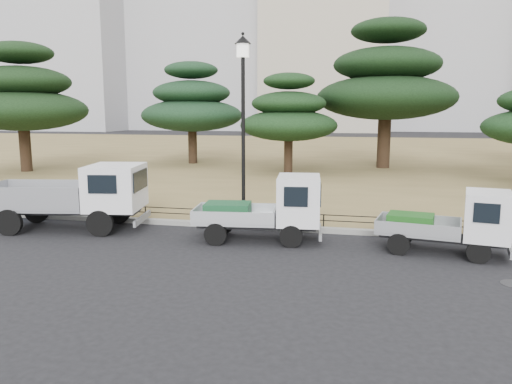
% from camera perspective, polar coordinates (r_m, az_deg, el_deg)
% --- Properties ---
extents(ground, '(220.00, 220.00, 0.00)m').
position_cam_1_polar(ground, '(13.51, -1.86, -6.79)').
color(ground, black).
extents(lawn, '(120.00, 56.00, 0.15)m').
position_cam_1_polar(lawn, '(43.45, 8.24, 4.31)').
color(lawn, olive).
rests_on(lawn, ground).
extents(curb, '(120.00, 0.25, 0.16)m').
position_cam_1_polar(curb, '(15.94, 0.47, -4.00)').
color(curb, gray).
rests_on(curb, ground).
extents(truck_large, '(5.00, 2.66, 2.07)m').
position_cam_1_polar(truck_large, '(16.72, -19.86, -0.18)').
color(truck_large, black).
rests_on(truck_large, ground).
extents(truck_kei_front, '(3.74, 1.92, 1.90)m').
position_cam_1_polar(truck_kei_front, '(14.41, 1.36, -1.89)').
color(truck_kei_front, black).
rests_on(truck_kei_front, ground).
extents(truck_kei_rear, '(3.45, 1.92, 1.71)m').
position_cam_1_polar(truck_kei_rear, '(14.03, 21.57, -3.24)').
color(truck_kei_rear, black).
rests_on(truck_kei_rear, ground).
extents(street_lamp, '(0.53, 0.53, 5.88)m').
position_cam_1_polar(street_lamp, '(15.95, -1.49, 10.67)').
color(street_lamp, black).
rests_on(street_lamp, lawn).
extents(pipe_fence, '(38.00, 0.04, 0.40)m').
position_cam_1_polar(pipe_fence, '(16.00, 0.58, -2.62)').
color(pipe_fence, black).
rests_on(pipe_fence, lawn).
extents(tarp_pile, '(1.51, 1.26, 0.88)m').
position_cam_1_polar(tarp_pile, '(19.41, -23.40, -1.10)').
color(tarp_pile, '#134E98').
rests_on(tarp_pile, lawn).
extents(pine_west_far, '(7.49, 7.49, 7.56)m').
position_cam_1_polar(pine_west_far, '(32.91, -25.22, 9.74)').
color(pine_west_far, black).
rests_on(pine_west_far, lawn).
extents(pine_west_near, '(6.89, 6.89, 6.89)m').
position_cam_1_polar(pine_west_near, '(34.81, -7.35, 9.81)').
color(pine_west_near, black).
rests_on(pine_west_near, lawn).
extents(pine_center_left, '(5.66, 5.66, 5.76)m').
position_cam_1_polar(pine_center_left, '(29.31, 3.76, 8.72)').
color(pine_center_left, black).
rests_on(pine_center_left, lawn).
extents(pine_center_right, '(8.66, 8.66, 9.18)m').
position_cam_1_polar(pine_center_right, '(32.78, 14.66, 11.99)').
color(pine_center_right, black).
rests_on(pine_center_right, lawn).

